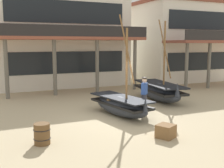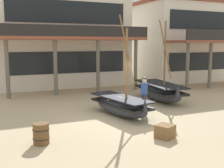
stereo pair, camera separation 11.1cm
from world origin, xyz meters
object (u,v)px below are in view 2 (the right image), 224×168
(harbor_building_main, at_px, (59,38))
(fishing_boat_centre_large, at_px, (160,91))
(fishing_boat_near_left, at_px, (121,105))
(cargo_crate, at_px, (165,131))
(fisherman_by_hull, at_px, (144,95))
(wooden_barrel, at_px, (41,134))
(harbor_building_annex, at_px, (176,41))

(harbor_building_main, bearing_deg, fishing_boat_centre_large, -68.32)
(fishing_boat_centre_large, bearing_deg, fishing_boat_near_left, -148.39)
(cargo_crate, bearing_deg, fishing_boat_centre_large, 58.79)
(cargo_crate, height_order, harbor_building_main, harbor_building_main)
(fisherman_by_hull, distance_m, cargo_crate, 3.67)
(wooden_barrel, bearing_deg, fishing_boat_near_left, 30.18)
(cargo_crate, relative_size, harbor_building_main, 0.05)
(fishing_boat_near_left, bearing_deg, fisherman_by_hull, 3.00)
(fishing_boat_near_left, xyz_separation_m, fisherman_by_hull, (1.27, 0.07, 0.34))
(fishing_boat_near_left, distance_m, cargo_crate, 3.39)
(fishing_boat_centre_large, bearing_deg, harbor_building_main, 111.68)
(fishing_boat_near_left, relative_size, wooden_barrel, 6.46)
(fishing_boat_centre_large, height_order, cargo_crate, fishing_boat_centre_large)
(harbor_building_annex, bearing_deg, fisherman_by_hull, -132.02)
(fisherman_by_hull, bearing_deg, fishing_boat_near_left, -177.00)
(wooden_barrel, relative_size, cargo_crate, 1.24)
(fishing_boat_centre_large, relative_size, wooden_barrel, 6.58)
(harbor_building_annex, bearing_deg, fishing_boat_centre_large, -130.62)
(wooden_barrel, relative_size, harbor_building_main, 0.07)
(fishing_boat_near_left, height_order, harbor_building_main, harbor_building_main)
(fisherman_by_hull, distance_m, harbor_building_annex, 13.64)
(fisherman_by_hull, relative_size, wooden_barrel, 2.41)
(harbor_building_main, bearing_deg, harbor_building_annex, -8.00)
(cargo_crate, relative_size, harbor_building_annex, 0.06)
(fishing_boat_centre_large, bearing_deg, cargo_crate, -121.21)
(harbor_building_main, bearing_deg, fishing_boat_near_left, -88.83)
(fishing_boat_near_left, distance_m, wooden_barrel, 4.55)
(wooden_barrel, height_order, cargo_crate, wooden_barrel)
(fishing_boat_near_left, xyz_separation_m, fishing_boat_centre_large, (3.48, 2.14, 0.07))
(cargo_crate, bearing_deg, fishing_boat_near_left, 92.30)
(harbor_building_main, xyz_separation_m, harbor_building_annex, (10.46, -1.47, -0.21))
(fishing_boat_centre_large, distance_m, wooden_barrel, 8.63)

